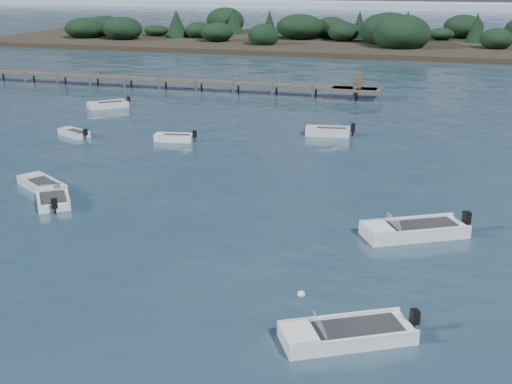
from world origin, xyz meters
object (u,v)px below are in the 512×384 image
(dinghy_extra_a, at_px, (53,201))
(dinghy_mid_white_b, at_px, (414,232))
(tender_far_white, at_px, (174,139))
(dinghy_extra_b, at_px, (108,106))
(dinghy_mid_white_a, at_px, (346,336))
(jetty, at_px, (127,78))
(tender_far_grey, at_px, (74,134))
(tender_far_grey_b, at_px, (328,133))
(dinghy_mid_grey, at_px, (42,186))

(dinghy_extra_a, xyz_separation_m, dinghy_mid_white_b, (19.42, 0.93, 0.03))
(dinghy_extra_a, relative_size, dinghy_mid_white_b, 0.66)
(tender_far_white, relative_size, dinghy_extra_b, 0.86)
(dinghy_mid_white_a, distance_m, jetty, 55.57)
(tender_far_white, distance_m, dinghy_extra_b, 15.19)
(dinghy_mid_white_b, bearing_deg, tender_far_grey, 153.79)
(dinghy_mid_white_a, bearing_deg, tender_far_grey, 136.95)
(tender_far_white, distance_m, tender_far_grey_b, 12.04)
(dinghy_mid_grey, bearing_deg, tender_far_grey, 113.50)
(dinghy_mid_white_b, bearing_deg, dinghy_mid_white_a, -99.24)
(tender_far_white, relative_size, tender_far_grey_b, 0.83)
(dinghy_extra_b, bearing_deg, dinghy_mid_white_a, -50.68)
(dinghy_mid_grey, height_order, tender_far_grey, dinghy_mid_grey)
(dinghy_mid_white_a, xyz_separation_m, dinghy_mid_white_b, (1.67, 10.27, 0.03))
(tender_far_white, xyz_separation_m, dinghy_mid_white_b, (18.62, -13.94, 0.02))
(dinghy_mid_white_b, bearing_deg, tender_far_grey_b, 112.07)
(dinghy_mid_white_b, height_order, jetty, jetty)
(dinghy_mid_grey, relative_size, tender_far_white, 1.23)
(dinghy_mid_grey, height_order, dinghy_extra_b, dinghy_extra_b)
(dinghy_extra_a, bearing_deg, dinghy_mid_white_a, -27.76)
(tender_far_grey, xyz_separation_m, jetty, (-6.71, 22.11, 0.84))
(tender_far_white, height_order, dinghy_extra_b, dinghy_extra_b)
(dinghy_mid_white_a, xyz_separation_m, dinghy_extra_b, (-28.20, 34.43, 0.00))
(tender_far_grey, xyz_separation_m, tender_far_grey_b, (19.05, 5.86, 0.05))
(tender_far_grey, relative_size, dinghy_extra_a, 0.90)
(tender_far_grey, bearing_deg, dinghy_extra_a, -62.48)
(dinghy_extra_a, bearing_deg, dinghy_mid_grey, 135.60)
(dinghy_mid_grey, height_order, jetty, jetty)
(dinghy_extra_b, relative_size, tender_far_grey_b, 0.97)
(dinghy_extra_a, height_order, dinghy_mid_white_a, dinghy_mid_white_a)
(dinghy_mid_white_a, bearing_deg, dinghy_mid_white_b, 80.76)
(dinghy_extra_a, distance_m, jetty, 38.86)
(dinghy_mid_grey, distance_m, dinghy_extra_a, 2.96)
(tender_far_grey, height_order, jetty, jetty)
(dinghy_mid_white_a, height_order, dinghy_extra_b, dinghy_mid_white_a)
(dinghy_mid_grey, height_order, tender_far_white, tender_far_white)
(tender_far_white, height_order, jetty, jetty)
(dinghy_mid_grey, distance_m, dinghy_mid_white_b, 21.57)
(dinghy_mid_white_a, height_order, dinghy_mid_white_b, dinghy_mid_white_b)
(tender_far_grey, bearing_deg, dinghy_mid_white_b, -26.21)
(dinghy_extra_b, bearing_deg, tender_far_grey, -74.25)
(tender_far_white, bearing_deg, tender_far_grey_b, 25.05)
(dinghy_mid_grey, bearing_deg, dinghy_extra_a, -44.40)
(tender_far_white, height_order, dinghy_mid_white_b, dinghy_mid_white_b)
(tender_far_grey, height_order, dinghy_extra_b, dinghy_extra_b)
(tender_far_grey, relative_size, jetty, 0.05)
(tender_far_grey, distance_m, dinghy_mid_white_b, 29.84)
(dinghy_mid_white_a, bearing_deg, jetty, 124.92)
(dinghy_extra_b, height_order, jetty, jetty)
(tender_far_grey_b, bearing_deg, tender_far_grey, -162.90)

